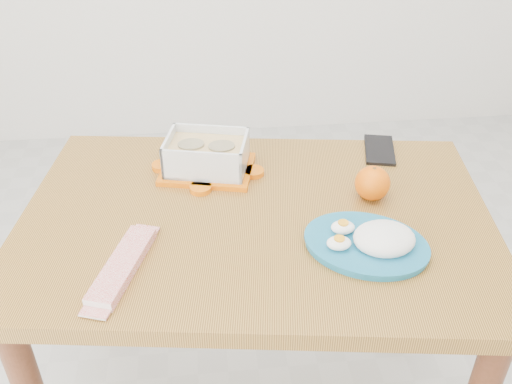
{
  "coord_description": "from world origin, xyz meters",
  "views": [
    {
      "loc": [
        -0.14,
        -1.1,
        1.51
      ],
      "look_at": [
        -0.03,
        -0.07,
        0.81
      ],
      "focal_mm": 40.0,
      "sensor_mm": 36.0,
      "label": 1
    }
  ],
  "objects": [
    {
      "name": "dining_table",
      "position": [
        -0.03,
        -0.07,
        0.63
      ],
      "size": [
        1.14,
        0.84,
        0.75
      ],
      "rotation": [
        0.0,
        0.0,
        -0.14
      ],
      "color": "#AD7931",
      "rests_on": "ground"
    },
    {
      "name": "smartphone",
      "position": [
        0.33,
        0.17,
        0.75
      ],
      "size": [
        0.11,
        0.16,
        0.01
      ],
      "primitive_type": "cube",
      "rotation": [
        0.0,
        0.0,
        -0.23
      ],
      "color": "black",
      "rests_on": "dining_table"
    },
    {
      "name": "candy_bar",
      "position": [
        -0.31,
        -0.23,
        0.76
      ],
      "size": [
        0.13,
        0.23,
        0.02
      ],
      "primitive_type": "cube",
      "rotation": [
        0.0,
        0.0,
        1.25
      ],
      "color": "#B90C09",
      "rests_on": "dining_table"
    },
    {
      "name": "food_container",
      "position": [
        -0.13,
        0.12,
        0.8
      ],
      "size": [
        0.25,
        0.21,
        0.09
      ],
      "rotation": [
        0.0,
        0.0,
        -0.23
      ],
      "color": "orange",
      "rests_on": "dining_table"
    },
    {
      "name": "orange_fruit",
      "position": [
        0.25,
        -0.04,
        0.79
      ],
      "size": [
        0.08,
        0.08,
        0.08
      ],
      "primitive_type": "sphere",
      "color": "#FF6005",
      "rests_on": "dining_table"
    },
    {
      "name": "rice_plate",
      "position": [
        0.2,
        -0.22,
        0.77
      ],
      "size": [
        0.34,
        0.34,
        0.07
      ],
      "rotation": [
        0.0,
        0.0,
        -0.47
      ],
      "color": "#19698D",
      "rests_on": "dining_table"
    }
  ]
}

